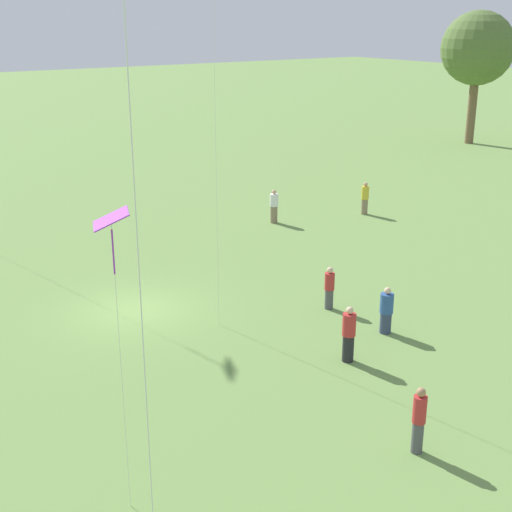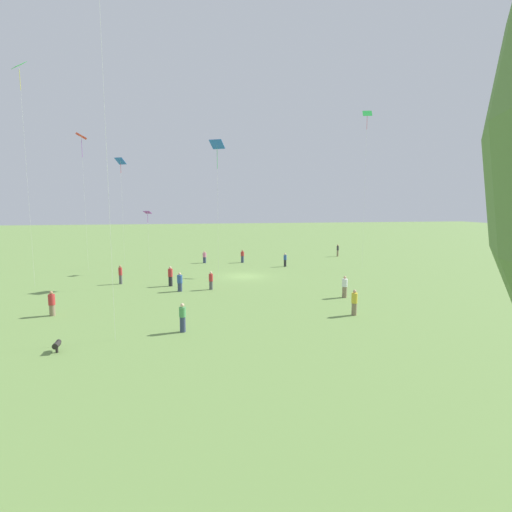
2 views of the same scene
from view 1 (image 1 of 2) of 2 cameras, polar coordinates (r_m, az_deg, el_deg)
The scene contains 9 objects.
ground_plane at distance 27.49m, azimuth -9.70°, elevation -4.31°, with size 240.00×240.00×0.00m, color #6B8E47.
tree_0 at distance 64.45m, azimuth 17.32°, elevation 15.54°, with size 6.09×6.09×10.98m.
person_0 at distance 40.28m, azimuth 8.71°, elevation 4.58°, with size 0.50×0.50×1.83m.
person_2 at distance 25.37m, azimuth 10.38°, elevation -4.34°, with size 0.67×0.67×1.71m.
person_4 at distance 18.93m, azimuth 12.89°, elevation -12.67°, with size 0.44×0.44×1.85m.
person_5 at distance 23.12m, azimuth 7.43°, elevation -6.25°, with size 0.58×0.58×1.89m.
person_6 at distance 27.09m, azimuth 5.89°, elevation -2.57°, with size 0.39×0.39×1.68m.
person_11 at distance 38.17m, azimuth 1.45°, elevation 3.98°, with size 0.53×0.53×1.82m.
kite_3 at distance 14.47m, azimuth -11.46°, elevation 1.95°, with size 0.96×0.93×7.00m.
Camera 1 is at (23.11, -10.38, 10.68)m, focal length 50.00 mm.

